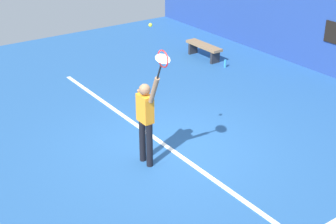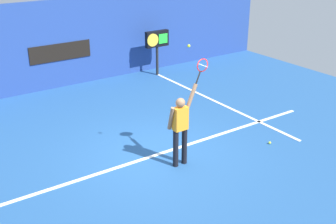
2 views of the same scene
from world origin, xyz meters
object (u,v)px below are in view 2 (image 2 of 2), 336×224
object	(u,v)px
tennis_racket	(202,67)
spare_ball	(270,143)
scoreboard_clock	(157,41)
tennis_player	(180,126)
tennis_ball	(189,46)

from	to	relation	value
tennis_racket	spare_ball	world-z (taller)	tennis_racket
scoreboard_clock	tennis_racket	bearing A→B (deg)	-114.21
tennis_player	scoreboard_clock	distance (m)	6.96
tennis_player	scoreboard_clock	world-z (taller)	tennis_player
scoreboard_clock	tennis_ball	bearing A→B (deg)	-117.10
scoreboard_clock	spare_ball	world-z (taller)	scoreboard_clock
tennis_player	scoreboard_clock	xyz separation A→B (m)	(3.33, 6.11, 0.32)
tennis_player	tennis_ball	bearing A→B (deg)	2.26
tennis_racket	spare_ball	xyz separation A→B (m)	(1.98, -0.46, -2.29)
tennis_racket	scoreboard_clock	xyz separation A→B (m)	(2.75, 6.11, -0.99)
tennis_ball	tennis_player	bearing A→B (deg)	-177.74
tennis_ball	spare_ball	distance (m)	3.70
tennis_player	tennis_ball	xyz separation A→B (m)	(0.21, 0.01, 1.84)
scoreboard_clock	tennis_player	bearing A→B (deg)	-118.58
scoreboard_clock	spare_ball	size ratio (longest dim) A/B	25.17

